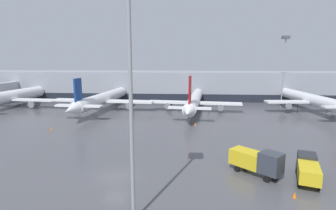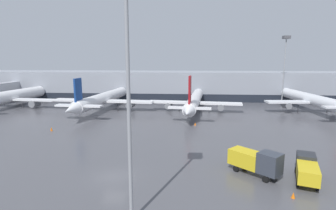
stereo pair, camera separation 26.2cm
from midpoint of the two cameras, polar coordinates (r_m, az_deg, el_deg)
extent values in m
plane|color=#4C4C51|center=(30.59, -11.72, -15.08)|extent=(320.00, 320.00, 0.00)
cube|color=gray|center=(89.40, -0.97, 4.42)|extent=(160.00, 16.00, 9.00)
cube|color=#1E232D|center=(81.82, -1.46, 1.60)|extent=(156.80, 0.10, 2.40)
cube|color=#A8AAB2|center=(92.95, -32.66, 3.16)|extent=(2.60, 13.23, 2.80)
cylinder|color=silver|center=(73.84, 28.43, 1.14)|extent=(4.91, 27.53, 2.73)
cone|color=silver|center=(87.35, 23.68, 2.64)|extent=(2.83, 3.20, 2.60)
cube|color=silver|center=(73.32, 28.65, 0.64)|extent=(22.55, 4.83, 0.44)
cylinder|color=slate|center=(70.62, 24.15, -0.01)|extent=(1.77, 3.46, 1.50)
cylinder|color=slate|center=(76.68, 32.70, 0.01)|extent=(1.77, 3.46, 1.50)
cylinder|color=#2D2D33|center=(81.97, 25.34, 0.54)|extent=(0.20, 0.20, 2.00)
cylinder|color=#2D2D33|center=(71.31, 26.29, -0.77)|extent=(0.20, 0.20, 2.00)
cylinder|color=#2D2D33|center=(74.80, 31.20, -0.73)|extent=(0.20, 0.20, 2.00)
cylinder|color=white|center=(66.35, 5.66, 1.08)|extent=(5.68, 28.18, 2.81)
cone|color=white|center=(81.74, 6.51, 2.69)|extent=(2.98, 3.35, 2.67)
cone|color=white|center=(50.51, 4.24, -1.62)|extent=(2.95, 4.46, 2.53)
cube|color=white|center=(65.74, 5.61, 0.51)|extent=(23.35, 5.14, 0.44)
cube|color=white|center=(53.62, 4.60, -0.65)|extent=(8.93, 2.45, 0.35)
cube|color=maroon|center=(53.10, 4.65, 3.13)|extent=(0.61, 2.52, 6.00)
cylinder|color=slate|center=(66.68, 0.03, -0.06)|extent=(1.85, 3.20, 1.55)
cylinder|color=slate|center=(65.72, 11.25, -0.39)|extent=(1.85, 3.20, 1.55)
cylinder|color=#2D2D33|center=(75.64, 6.18, 0.56)|extent=(0.20, 0.20, 1.57)
cylinder|color=#2D2D33|center=(65.69, 2.31, -0.78)|extent=(0.20, 0.20, 1.57)
cylinder|color=#2D2D33|center=(65.13, 8.79, -0.98)|extent=(0.20, 0.20, 1.57)
cylinder|color=white|center=(83.89, -31.17, 1.59)|extent=(5.26, 25.34, 3.36)
cone|color=white|center=(95.34, -25.69, 2.84)|extent=(3.46, 3.92, 3.19)
cube|color=white|center=(83.49, -31.41, 1.07)|extent=(26.72, 4.53, 0.44)
cylinder|color=slate|center=(79.07, -27.19, 0.27)|extent=(2.05, 2.90, 1.85)
cylinder|color=#2D2D33|center=(90.54, -27.78, 0.95)|extent=(0.20, 0.20, 1.41)
cylinder|color=#2D2D33|center=(80.56, -29.27, -0.13)|extent=(0.20, 0.20, 1.41)
cylinder|color=white|center=(70.27, -13.95, 1.44)|extent=(5.20, 29.03, 2.89)
cone|color=white|center=(85.16, -9.82, 2.99)|extent=(2.99, 3.39, 2.75)
cone|color=white|center=(55.52, -20.53, -1.03)|extent=(2.94, 4.53, 2.60)
cube|color=white|center=(69.69, -14.16, 0.89)|extent=(26.78, 5.30, 0.44)
cube|color=white|center=(58.34, -18.96, -0.16)|extent=(10.22, 2.58, 0.35)
cube|color=navy|center=(57.91, -19.14, 2.95)|extent=(0.59, 2.88, 5.20)
cylinder|color=slate|center=(73.03, -19.53, 0.32)|extent=(1.87, 3.61, 1.59)
cylinder|color=slate|center=(67.30, -8.27, 0.02)|extent=(1.87, 3.61, 1.59)
cylinder|color=#2D2D33|center=(79.22, -11.29, 0.89)|extent=(0.20, 0.20, 1.68)
cylinder|color=#2D2D33|center=(71.05, -17.50, -0.38)|extent=(0.20, 0.20, 1.68)
cylinder|color=#2D2D33|center=(67.74, -11.02, -0.58)|extent=(0.20, 0.20, 1.68)
cube|color=gold|center=(32.11, 16.54, -11.01)|extent=(4.00, 3.96, 1.77)
cube|color=#333842|center=(30.73, 21.26, -11.73)|extent=(2.93, 2.92, 2.27)
cylinder|color=black|center=(32.01, 22.00, -13.77)|extent=(0.68, 0.67, 0.70)
cylinder|color=black|center=(30.50, 20.42, -14.87)|extent=(0.68, 0.67, 0.70)
cylinder|color=black|center=(33.59, 16.33, -12.32)|extent=(0.68, 0.67, 0.70)
cylinder|color=black|center=(32.16, 14.55, -13.25)|extent=(0.68, 0.67, 0.70)
cube|color=gold|center=(31.07, 28.11, -12.87)|extent=(3.06, 4.07, 1.40)
cube|color=#26282D|center=(33.73, 27.75, -10.76)|extent=(2.51, 2.71, 1.75)
cylinder|color=black|center=(34.16, 26.05, -12.56)|extent=(0.47, 0.74, 0.70)
cylinder|color=black|center=(34.32, 29.09, -12.70)|extent=(0.47, 0.74, 0.70)
cylinder|color=black|center=(30.80, 26.34, -15.04)|extent=(0.47, 0.74, 0.70)
cylinder|color=black|center=(30.98, 29.74, -15.18)|extent=(0.47, 0.74, 0.70)
cone|color=orange|center=(52.40, 5.83, -4.09)|extent=(0.41, 0.41, 0.55)
cone|color=orange|center=(28.44, 25.61, -17.25)|extent=(0.37, 0.37, 0.56)
cone|color=orange|center=(52.52, -24.16, -4.80)|extent=(0.39, 0.39, 0.68)
cylinder|color=gray|center=(19.77, -8.42, -0.97)|extent=(0.30, 0.30, 18.20)
cylinder|color=gray|center=(80.57, 23.72, 6.44)|extent=(0.30, 0.30, 18.55)
cube|color=#4C4C51|center=(80.74, 24.20, 13.30)|extent=(1.80, 1.80, 0.80)
camera|label=1|loc=(0.13, -90.13, -0.02)|focal=28.00mm
camera|label=2|loc=(0.13, 89.87, 0.02)|focal=28.00mm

